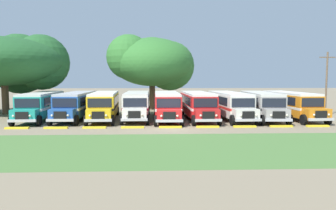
{
  "coord_description": "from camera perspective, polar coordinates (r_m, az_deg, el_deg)",
  "views": [
    {
      "loc": [
        -1.37,
        -27.35,
        4.34
      ],
      "look_at": [
        0.0,
        4.81,
        1.6
      ],
      "focal_mm": 33.82,
      "sensor_mm": 36.0,
      "label": 1
    }
  ],
  "objects": [
    {
      "name": "curb_wheelstop_7",
      "position": [
        29.89,
        19.75,
        -3.63
      ],
      "size": [
        2.0,
        0.36,
        0.15
      ],
      "primitive_type": "cube",
      "color": "yellow",
      "rests_on": "ground_plane"
    },
    {
      "name": "curb_wheelstop_3",
      "position": [
        27.76,
        -6.4,
        -4.0
      ],
      "size": [
        2.0,
        0.36,
        0.15
      ],
      "primitive_type": "cube",
      "color": "yellow",
      "rests_on": "ground_plane"
    },
    {
      "name": "parked_bus_slot_7",
      "position": [
        35.21,
        16.4,
        0.17
      ],
      "size": [
        3.17,
        10.91,
        2.82
      ],
      "rotation": [
        0.0,
        0.0,
        -1.62
      ],
      "color": "#9E9993",
      "rests_on": "ground_plane"
    },
    {
      "name": "utility_pole",
      "position": [
        40.15,
        26.66,
        3.71
      ],
      "size": [
        1.8,
        0.2,
        7.28
      ],
      "color": "brown",
      "rests_on": "ground_plane"
    },
    {
      "name": "foreground_grass_strip",
      "position": [
        19.91,
        1.58,
        -7.72
      ],
      "size": [
        80.0,
        9.72,
        0.01
      ],
      "primitive_type": "cube",
      "color": "#4C7538",
      "rests_on": "ground_plane"
    },
    {
      "name": "curb_wheelstop_6",
      "position": [
        28.82,
        13.66,
        -3.79
      ],
      "size": [
        2.0,
        0.36,
        0.15
      ],
      "primitive_type": "cube",
      "color": "yellow",
      "rests_on": "ground_plane"
    },
    {
      "name": "curb_wheelstop_0",
      "position": [
        30.11,
        -25.57,
        -3.76
      ],
      "size": [
        2.0,
        0.36,
        0.15
      ],
      "primitive_type": "cube",
      "color": "yellow",
      "rests_on": "ground_plane"
    },
    {
      "name": "parked_bus_slot_2",
      "position": [
        34.23,
        -11.41,
        0.14
      ],
      "size": [
        3.22,
        10.92,
        2.82
      ],
      "rotation": [
        0.0,
        0.0,
        -1.51
      ],
      "color": "yellow",
      "rests_on": "ground_plane"
    },
    {
      "name": "secondary_tree",
      "position": [
        44.08,
        -27.4,
        6.8
      ],
      "size": [
        15.51,
        16.21,
        10.26
      ],
      "color": "brown",
      "rests_on": "ground_plane"
    },
    {
      "name": "curb_wheelstop_2",
      "position": [
        28.18,
        -13.12,
        -3.97
      ],
      "size": [
        2.0,
        0.36,
        0.15
      ],
      "primitive_type": "cube",
      "color": "yellow",
      "rests_on": "ground_plane"
    },
    {
      "name": "parked_bus_slot_1",
      "position": [
        35.06,
        -16.21,
        0.16
      ],
      "size": [
        2.74,
        10.85,
        2.82
      ],
      "rotation": [
        0.0,
        0.0,
        -1.58
      ],
      "color": "#23519E",
      "rests_on": "ground_plane"
    },
    {
      "name": "parked_bus_slot_0",
      "position": [
        35.88,
        -21.85,
        0.1
      ],
      "size": [
        3.15,
        10.9,
        2.82
      ],
      "rotation": [
        0.0,
        0.0,
        -1.52
      ],
      "color": "teal",
      "rests_on": "ground_plane"
    },
    {
      "name": "parked_bus_slot_6",
      "position": [
        34.39,
        11.04,
        0.17
      ],
      "size": [
        3.22,
        10.92,
        2.82
      ],
      "rotation": [
        0.0,
        0.0,
        -1.51
      ],
      "color": "silver",
      "rests_on": "ground_plane"
    },
    {
      "name": "curb_wheelstop_5",
      "position": [
        28.08,
        7.17,
        -3.91
      ],
      "size": [
        2.0,
        0.36,
        0.15
      ],
      "primitive_type": "cube",
      "color": "yellow",
      "rests_on": "ground_plane"
    },
    {
      "name": "parked_bus_slot_8",
      "position": [
        36.66,
        21.25,
        0.22
      ],
      "size": [
        3.18,
        10.91,
        2.82
      ],
      "rotation": [
        0.0,
        0.0,
        -1.52
      ],
      "color": "orange",
      "rests_on": "ground_plane"
    },
    {
      "name": "parked_bus_slot_5",
      "position": [
        33.75,
        5.35,
        0.15
      ],
      "size": [
        2.99,
        10.88,
        2.82
      ],
      "rotation": [
        0.0,
        0.0,
        -1.54
      ],
      "color": "red",
      "rests_on": "ground_plane"
    },
    {
      "name": "ground_plane",
      "position": [
        27.73,
        0.42,
        -4.14
      ],
      "size": [
        220.0,
        220.0,
        0.0
      ],
      "primitive_type": "plane",
      "color": "#84755B"
    },
    {
      "name": "parked_bus_slot_4",
      "position": [
        33.29,
        -0.2,
        0.11
      ],
      "size": [
        2.69,
        10.84,
        2.82
      ],
      "rotation": [
        0.0,
        0.0,
        -1.57
      ],
      "color": "red",
      "rests_on": "ground_plane"
    },
    {
      "name": "curb_wheelstop_4",
      "position": [
        27.73,
        0.42,
        -3.98
      ],
      "size": [
        2.0,
        0.36,
        0.15
      ],
      "primitive_type": "cube",
      "color": "yellow",
      "rests_on": "ground_plane"
    },
    {
      "name": "broad_shade_tree",
      "position": [
        44.81,
        -2.76,
        7.75
      ],
      "size": [
        12.1,
        12.48,
        10.42
      ],
      "color": "brown",
      "rests_on": "ground_plane"
    },
    {
      "name": "parked_bus_slot_3",
      "position": [
        34.19,
        -5.61,
        0.21
      ],
      "size": [
        2.77,
        10.85,
        2.82
      ],
      "rotation": [
        0.0,
        0.0,
        -1.56
      ],
      "color": "silver",
      "rests_on": "ground_plane"
    },
    {
      "name": "curb_wheelstop_8",
      "position": [
        31.28,
        25.36,
        -3.44
      ],
      "size": [
        2.0,
        0.36,
        0.15
      ],
      "primitive_type": "cube",
      "color": "yellow",
      "rests_on": "ground_plane"
    },
    {
      "name": "curb_wheelstop_1",
      "position": [
        28.97,
        -19.55,
        -3.88
      ],
      "size": [
        2.0,
        0.36,
        0.15
      ],
      "primitive_type": "cube",
      "color": "yellow",
      "rests_on": "ground_plane"
    }
  ]
}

